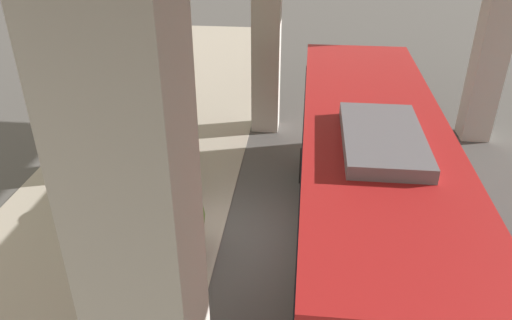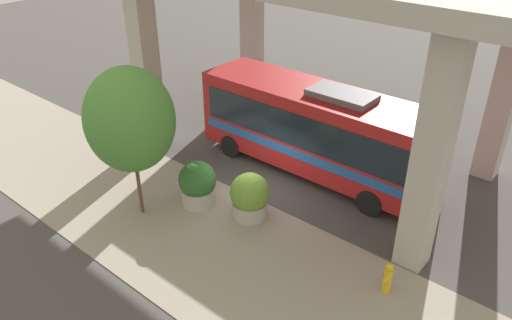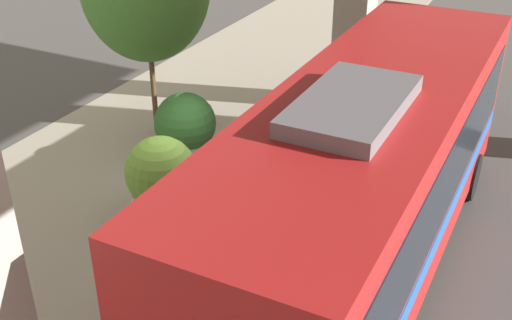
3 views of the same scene
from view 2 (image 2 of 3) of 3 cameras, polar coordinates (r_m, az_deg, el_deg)
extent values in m
plane|color=#474442|center=(19.27, -0.54, -4.25)|extent=(80.00, 80.00, 0.00)
cube|color=gray|center=(17.52, -6.97, -8.41)|extent=(6.00, 40.00, 0.02)
cube|color=#ADA89E|center=(15.01, 19.37, 0.22)|extent=(0.90, 0.90, 7.59)
cube|color=#ADA89E|center=(22.06, -12.51, 10.61)|extent=(0.90, 0.90, 7.59)
cube|color=#ADA89E|center=(21.24, 26.68, 7.37)|extent=(0.90, 0.90, 7.59)
cube|color=#ADA89E|center=(26.70, -0.47, 14.60)|extent=(0.90, 0.90, 7.59)
cube|color=#B21E1E|center=(20.11, 6.94, 3.67)|extent=(2.69, 10.04, 3.11)
cube|color=#19232D|center=(19.95, 7.00, 4.63)|extent=(2.73, 9.24, 1.37)
cube|color=#2659A5|center=(20.39, 6.83, 2.10)|extent=(2.73, 9.54, 0.37)
cube|color=slate|center=(18.96, 9.78, 7.33)|extent=(1.35, 2.51, 0.24)
cylinder|color=black|center=(21.82, -2.85, 1.62)|extent=(0.28, 1.00, 1.00)
cylinder|color=black|center=(23.53, 1.31, 3.85)|extent=(0.28, 1.00, 1.00)
cylinder|color=black|center=(18.54, 12.88, -4.76)|extent=(0.28, 1.00, 1.00)
cylinder|color=black|center=(20.53, 16.25, -1.61)|extent=(0.28, 1.00, 1.00)
cylinder|color=gold|center=(15.56, 14.76, -13.14)|extent=(0.25, 0.25, 0.86)
sphere|color=gold|center=(15.23, 15.01, -11.74)|extent=(0.24, 0.24, 0.24)
cylinder|color=gold|center=(15.35, 14.51, -13.17)|extent=(0.15, 0.11, 0.11)
cylinder|color=gold|center=(15.61, 15.14, -12.41)|extent=(0.15, 0.11, 0.11)
cylinder|color=#ADA89E|center=(18.10, -0.71, -5.58)|extent=(1.26, 1.26, 0.61)
sphere|color=olive|center=(17.70, -0.72, -3.73)|extent=(1.43, 1.43, 1.43)
sphere|color=#BF334C|center=(17.86, -0.08, -4.24)|extent=(0.44, 0.44, 0.44)
cylinder|color=#ADA89E|center=(18.80, -6.60, -4.13)|extent=(1.24, 1.24, 0.70)
sphere|color=#2D6028|center=(18.41, -6.73, -2.23)|extent=(1.40, 1.40, 1.40)
sphere|color=#BF334C|center=(18.53, -6.08, -2.72)|extent=(0.43, 0.43, 0.43)
cylinder|color=brown|center=(18.15, -13.32, -2.18)|extent=(0.13, 0.13, 2.84)
ellipsoid|color=#4C8C38|center=(17.06, -14.21, 4.47)|extent=(3.03, 3.03, 3.63)
camera|label=1|loc=(14.38, 36.03, 10.92)|focal=35.00mm
camera|label=3|loc=(18.19, 37.86, 12.79)|focal=45.00mm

